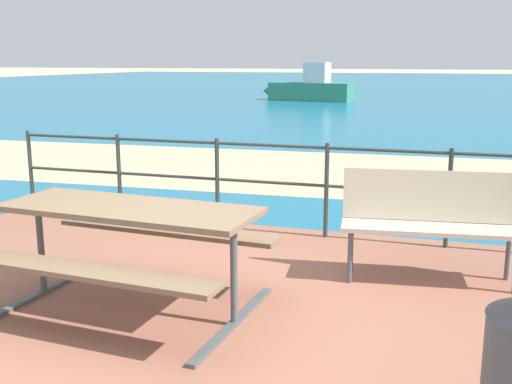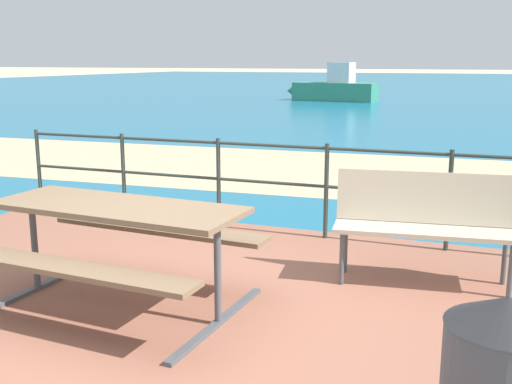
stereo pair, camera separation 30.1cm
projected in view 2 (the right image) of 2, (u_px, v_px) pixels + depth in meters
The scene contains 8 objects.
ground_plane at pixel (158, 329), 4.26m from camera, with size 240.00×240.00×0.00m, color beige.
patio_paving at pixel (158, 325), 4.25m from camera, with size 6.40×5.20×0.06m, color #935B47.
sea_water at pixel (455, 88), 40.88m from camera, with size 90.00×90.00×0.01m, color #196B8E.
beach_strip at pixel (350, 173), 10.10m from camera, with size 54.00×4.12×0.01m, color tan.
picnic_table at pixel (118, 229), 4.38m from camera, with size 1.93×1.43×0.77m.
park_bench at pixel (425, 217), 4.90m from camera, with size 1.47×0.59×0.89m.
railing_fence at pixel (271, 175), 6.30m from camera, with size 5.94×0.04×0.97m.
boat_near at pixel (334, 88), 27.58m from camera, with size 4.28×1.63×1.71m.
Camera 2 is at (2.02, -3.47, 1.84)m, focal length 42.84 mm.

